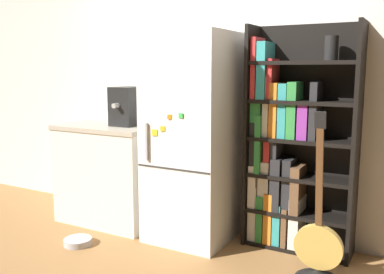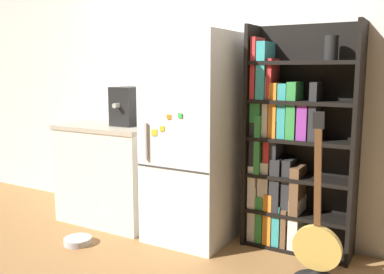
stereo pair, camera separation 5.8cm
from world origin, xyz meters
name	(u,v)px [view 1 (the left image)]	position (x,y,z in m)	size (l,w,h in m)	color
ground_plane	(187,241)	(0.00, 0.00, 0.00)	(16.00, 16.00, 0.00)	#A87542
wall_back	(212,86)	(0.00, 0.47, 1.30)	(8.00, 0.05, 2.60)	silver
refrigerator	(193,138)	(0.00, 0.11, 0.87)	(0.67, 0.70, 1.75)	white
bookshelf	(288,151)	(0.76, 0.32, 0.80)	(0.86, 0.30, 1.80)	black
kitchen_counter	(113,172)	(-0.88, 0.13, 0.47)	(0.96, 0.67, 0.93)	silver
espresso_machine	(128,106)	(-0.71, 0.16, 1.11)	(0.23, 0.37, 0.36)	black
guitar	(318,255)	(1.13, -0.14, 0.17)	(0.34, 0.30, 1.19)	black
pet_bowl	(78,241)	(-0.76, -0.51, 0.03)	(0.23, 0.23, 0.05)	#B7B7BC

